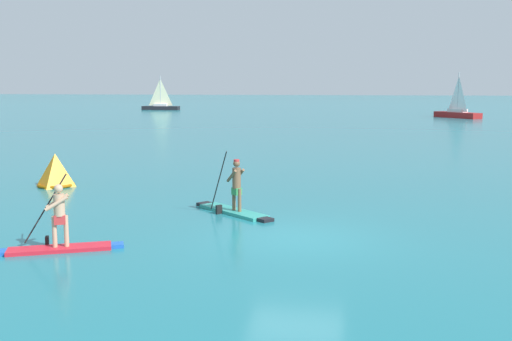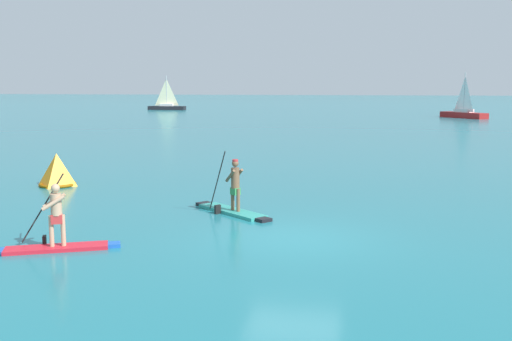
# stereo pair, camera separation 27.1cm
# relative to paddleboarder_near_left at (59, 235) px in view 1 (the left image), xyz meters

# --- Properties ---
(ground) EXTENTS (440.00, 440.00, 0.00)m
(ground) POSITION_rel_paddleboarder_near_left_xyz_m (5.50, 2.20, -0.38)
(ground) COLOR #1E727F
(paddleboarder_near_left) EXTENTS (2.90, 1.59, 1.86)m
(paddleboarder_near_left) POSITION_rel_paddleboarder_near_left_xyz_m (0.00, 0.00, 0.00)
(paddleboarder_near_left) COLOR red
(paddleboarder_near_left) RESTS_ON ground
(paddleboarder_mid_center) EXTENTS (2.89, 2.51, 2.03)m
(paddleboarder_mid_center) POSITION_rel_paddleboarder_near_left_xyz_m (3.24, 4.89, -0.03)
(paddleboarder_mid_center) COLOR teal
(paddleboarder_mid_center) RESTS_ON ground
(race_marker_buoy) EXTENTS (1.42, 1.42, 1.30)m
(race_marker_buoy) POSITION_rel_paddleboarder_near_left_xyz_m (-4.70, 8.55, 0.20)
(race_marker_buoy) COLOR orange
(race_marker_buoy) RESTS_ON ground
(sailboat_left_horizon) EXTENTS (5.96, 1.42, 5.39)m
(sailboat_left_horizon) POSITION_rel_paddleboarder_near_left_xyz_m (-24.60, 78.63, 0.34)
(sailboat_left_horizon) COLOR black
(sailboat_left_horizon) RESTS_ON ground
(sailboat_right_horizon) EXTENTS (5.07, 6.05, 5.42)m
(sailboat_right_horizon) POSITION_rel_paddleboarder_near_left_xyz_m (18.32, 62.88, 0.33)
(sailboat_right_horizon) COLOR #A51E1E
(sailboat_right_horizon) RESTS_ON ground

